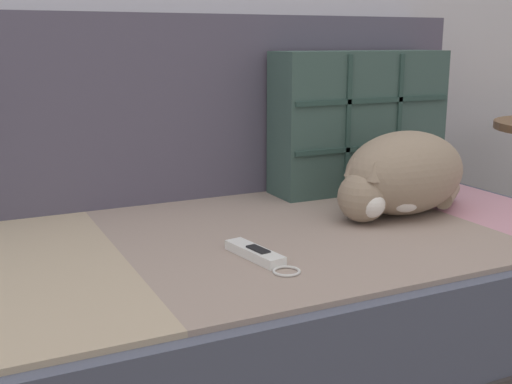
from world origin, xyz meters
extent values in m
cube|color=#4C5166|center=(0.00, 0.11, 0.27)|extent=(2.07, 0.85, 0.19)
cube|color=tan|center=(-0.12, 0.10, 0.37)|extent=(0.25, 0.77, 0.01)
cube|color=gray|center=(0.12, 0.10, 0.37)|extent=(0.25, 0.77, 0.01)
cube|color=gray|center=(0.37, 0.10, 0.37)|extent=(0.25, 0.77, 0.01)
cube|color=gray|center=(0.62, 0.10, 0.37)|extent=(0.25, 0.77, 0.01)
cube|color=#C6899E|center=(0.87, 0.10, 0.37)|extent=(0.25, 0.77, 0.01)
cube|color=#514C60|center=(0.00, 0.48, 0.60)|extent=(2.07, 0.14, 0.45)
cube|color=#38514C|center=(0.71, 0.34, 0.56)|extent=(0.48, 0.13, 0.36)
cube|color=#28423D|center=(0.71, 0.27, 0.50)|extent=(0.46, 0.01, 0.01)
cube|color=#28423D|center=(0.63, 0.27, 0.56)|extent=(0.01, 0.01, 0.35)
cube|color=#28423D|center=(0.71, 0.27, 0.62)|extent=(0.46, 0.01, 0.01)
cube|color=#28423D|center=(0.78, 0.27, 0.56)|extent=(0.01, 0.01, 0.35)
ellipsoid|color=gray|center=(0.66, 0.08, 0.47)|extent=(0.36, 0.27, 0.19)
sphere|color=gray|center=(0.53, 0.05, 0.44)|extent=(0.11, 0.11, 0.11)
sphere|color=white|center=(0.53, 0.02, 0.43)|extent=(0.06, 0.06, 0.06)
ellipsoid|color=white|center=(0.61, 0.01, 0.45)|extent=(0.10, 0.05, 0.09)
cylinder|color=gray|center=(0.78, 0.08, 0.41)|extent=(0.14, 0.13, 0.04)
cone|color=gray|center=(0.53, 0.02, 0.50)|extent=(0.04, 0.04, 0.04)
cone|color=gray|center=(0.52, 0.08, 0.50)|extent=(0.04, 0.04, 0.04)
cube|color=white|center=(0.21, -0.05, 0.39)|extent=(0.06, 0.15, 0.02)
cube|color=black|center=(0.22, -0.06, 0.40)|extent=(0.03, 0.05, 0.00)
cube|color=black|center=(0.20, 0.02, 0.39)|extent=(0.03, 0.01, 0.02)
torus|color=silver|center=(0.23, -0.15, 0.38)|extent=(0.06, 0.06, 0.01)
camera|label=1|loc=(-0.27, -1.06, 0.77)|focal=45.00mm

